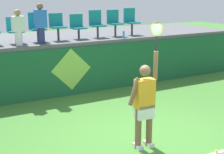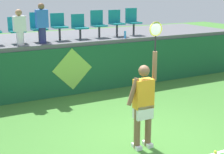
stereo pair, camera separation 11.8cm
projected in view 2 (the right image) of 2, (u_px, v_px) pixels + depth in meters
The scene contains 16 objects.
ground_plane at pixel (147, 139), 7.28m from camera, with size 40.00×40.00×0.00m, color #3D752D.
court_back_wall at pixel (79, 70), 10.34m from camera, with size 12.94×0.20×1.46m, color #195633.
spectator_platform at pixel (61, 38), 11.43m from camera, with size 12.94×3.12×0.12m, color #56565B.
tennis_player at pixel (144, 102), 6.68m from camera, with size 0.75×0.27×2.54m.
tennis_ball at pixel (215, 152), 6.64m from camera, with size 0.07×0.07×0.07m, color #D1E533.
water_bottle at pixel (125, 35), 10.94m from camera, with size 0.07×0.07×0.24m, color #338CE5.
stadium_chair_1 at pixel (17, 29), 9.90m from camera, with size 0.44×0.42×0.76m.
stadium_chair_2 at pixel (38, 26), 10.19m from camera, with size 0.44×0.42×0.87m.
stadium_chair_3 at pixel (59, 25), 10.47m from camera, with size 0.44×0.42×0.83m.
stadium_chair_4 at pixel (79, 25), 10.80m from camera, with size 0.44×0.42×0.78m.
stadium_chair_5 at pixel (98, 23), 11.09m from camera, with size 0.44×0.42×0.88m.
stadium_chair_6 at pixel (116, 21), 11.38m from camera, with size 0.44×0.42×0.87m.
stadium_chair_7 at pixel (133, 20), 11.68m from camera, with size 0.44×0.42×0.91m.
spectator_0 at pixel (42, 23), 9.81m from camera, with size 0.34×0.20×1.16m.
spectator_1 at pixel (19, 27), 9.53m from camera, with size 0.34×0.20×1.01m.
wall_signage_mount at pixel (73, 95), 10.33m from camera, with size 1.27×0.01×1.44m.
Camera 2 is at (-3.78, -5.59, 3.14)m, focal length 54.25 mm.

